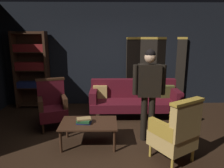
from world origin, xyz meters
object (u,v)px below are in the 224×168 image
Objects in this scene: velvet_couch at (134,98)px; armchair_gilt_accent at (176,132)px; bookshelf at (32,68)px; coffee_table at (89,125)px; standing_figure at (149,87)px; book_green_cloth at (84,121)px; book_tan_leather at (84,119)px; folding_screen at (155,70)px; armchair_wing_left at (52,105)px; book_navy_cloth at (84,122)px.

armchair_gilt_accent reaches higher than velvet_couch.
coffee_table is (1.72, -2.15, -0.71)m from bookshelf.
book_green_cloth is (-1.16, -0.18, -0.56)m from standing_figure.
armchair_gilt_accent is 1.56m from book_tan_leather.
bookshelf is at bearing 127.08° from book_green_cloth.
armchair_wing_left is at bearing -148.79° from folding_screen.
armchair_gilt_accent is 4.24× the size of book_tan_leather.
bookshelf is at bearing -177.50° from folding_screen.
bookshelf is at bearing 127.08° from book_tan_leather.
coffee_table is at bearing -42.53° from armchair_wing_left.
armchair_wing_left reaches higher than coffee_table.
folding_screen is at bearing 84.24° from armchair_gilt_accent.
folding_screen is at bearing 52.96° from book_tan_leather.
velvet_couch is 2.04× the size of armchair_gilt_accent.
book_navy_cloth is at bearing 0.00° from book_green_cloth.
standing_figure reaches higher than book_tan_leather.
book_green_cloth is at bearing -171.40° from standing_figure.
standing_figure reaches higher than book_navy_cloth.
book_tan_leather is (-1.16, -0.18, -0.52)m from standing_figure.
book_tan_leather is (-0.08, -0.02, 0.13)m from coffee_table.
book_navy_cloth is 1.08× the size of book_green_cloth.
book_navy_cloth is at bearing -46.26° from armchair_wing_left.
book_navy_cloth is 0.03m from book_green_cloth.
bookshelf is 3.44m from standing_figure.
velvet_couch is at bearing 53.44° from book_tan_leather.
bookshelf is 2.05× the size of coffee_table.
book_tan_leather is at bearing -171.40° from standing_figure.
velvet_couch is 1.78m from book_tan_leather.
armchair_gilt_accent is (1.38, -0.55, 0.12)m from coffee_table.
book_navy_cloth is at bearing -126.56° from velvet_couch.
armchair_gilt_accent is at bearing -19.75° from book_tan_leather.
book_navy_cloth is at bearing -52.92° from bookshelf.
book_tan_leather is (0.00, 0.00, 0.07)m from book_navy_cloth.
armchair_wing_left is (-1.82, -0.63, 0.04)m from velvet_couch.
armchair_wing_left is (0.88, -1.37, -0.59)m from bookshelf.
coffee_table is 0.13m from book_green_cloth.
armchair_gilt_accent is 1.00× the size of armchair_wing_left.
folding_screen is 0.93× the size of bookshelf.
book_green_cloth is (1.64, -2.17, -0.61)m from bookshelf.
book_green_cloth is 0.94× the size of book_tan_leather.
folding_screen reaches higher than standing_figure.
bookshelf is 1.20× the size of standing_figure.
coffee_table is 0.96× the size of armchair_gilt_accent.
armchair_gilt_accent and armchair_wing_left have the same top height.
armchair_wing_left is 4.49× the size of book_green_cloth.
folding_screen is at bearing 52.19° from velvet_couch.
armchair_gilt_accent is 1.56m from book_green_cloth.
standing_figure is at bearing -17.88° from armchair_wing_left.
standing_figure is at bearing -35.44° from bookshelf.
book_green_cloth reaches higher than book_navy_cloth.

